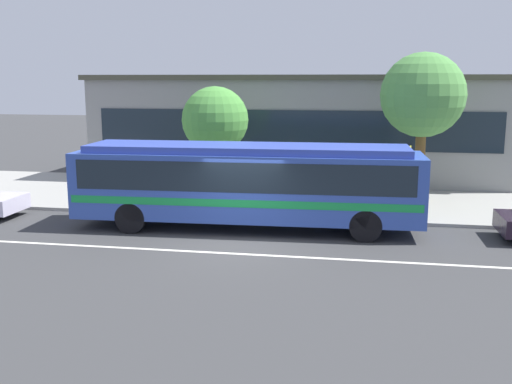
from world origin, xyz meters
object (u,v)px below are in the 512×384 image
Objects in this scene: street_tree_near_stop at (215,121)px; bus_stop_sign at (409,173)px; pedestrian_walking_along_curb at (373,184)px; street_tree_mid_block at (423,96)px; pedestrian_waiting_near_sign at (261,181)px; transit_bus at (247,180)px.

bus_stop_sign is at bearing -20.99° from street_tree_near_stop.
bus_stop_sign reaches higher than pedestrian_walking_along_curb.
street_tree_near_stop is 8.21m from street_tree_mid_block.
street_tree_mid_block is at bearing -0.33° from street_tree_near_stop.
street_tree_mid_block reaches higher than pedestrian_waiting_near_sign.
transit_bus is at bearing -89.39° from pedestrian_waiting_near_sign.
transit_bus is 4.48× the size of bus_stop_sign.
street_tree_near_stop is at bearing 115.49° from transit_bus.
street_tree_mid_block reaches higher than pedestrian_walking_along_curb.
pedestrian_waiting_near_sign is at bearing 90.61° from transit_bus.
bus_stop_sign is (1.17, -1.38, 0.67)m from pedestrian_walking_along_curb.
street_tree_near_stop reaches higher than transit_bus.
transit_bus reaches higher than bus_stop_sign.
transit_bus is at bearing -64.51° from street_tree_near_stop.
pedestrian_walking_along_curb is at bearing 130.39° from bus_stop_sign.
street_tree_mid_block is (5.89, 4.67, 2.65)m from transit_bus.
street_tree_near_stop is (-7.54, 2.89, 1.49)m from bus_stop_sign.
street_tree_near_stop is at bearing 166.63° from pedestrian_walking_along_curb.
pedestrian_walking_along_curb is at bearing 3.51° from pedestrian_waiting_near_sign.
transit_bus is 3.00m from pedestrian_waiting_near_sign.
pedestrian_waiting_near_sign is 5.48m from bus_stop_sign.
transit_bus is at bearing -160.98° from bus_stop_sign.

